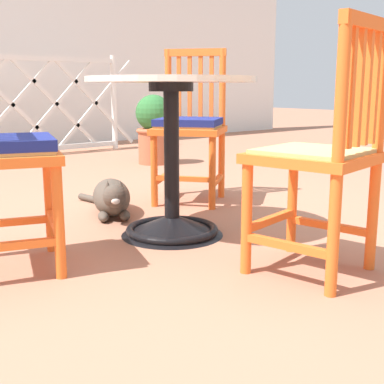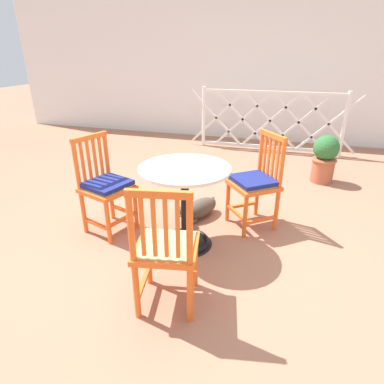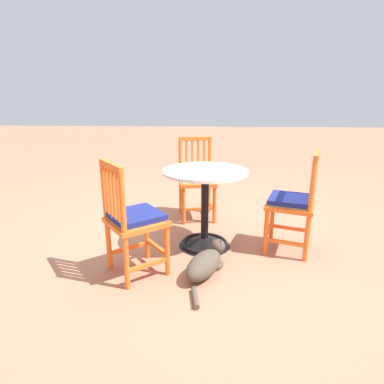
{
  "view_description": "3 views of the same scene",
  "coord_description": "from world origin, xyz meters",
  "px_view_note": "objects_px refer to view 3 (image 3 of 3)",
  "views": [
    {
      "loc": [
        -1.5,
        -1.8,
        0.68
      ],
      "look_at": [
        -0.04,
        -0.04,
        0.22
      ],
      "focal_mm": 48.09,
      "sensor_mm": 36.0,
      "label": 1
    },
    {
      "loc": [
        0.68,
        -2.29,
        1.61
      ],
      "look_at": [
        -0.06,
        0.2,
        0.45
      ],
      "focal_mm": 30.06,
      "sensor_mm": 36.0,
      "label": 2
    },
    {
      "loc": [
        -0.13,
        2.84,
        1.36
      ],
      "look_at": [
        0.04,
        -0.08,
        0.48
      ],
      "focal_mm": 30.28,
      "sensor_mm": 36.0,
      "label": 3
    }
  ],
  "objects_px": {
    "orange_chair_by_planter": "(293,203)",
    "orange_chair_at_corner": "(134,220)",
    "orange_chair_facing_out": "(197,181)",
    "tabby_cat": "(206,263)",
    "cafe_table": "(205,217)"
  },
  "relations": [
    {
      "from": "cafe_table",
      "to": "tabby_cat",
      "type": "distance_m",
      "value": 0.54
    },
    {
      "from": "cafe_table",
      "to": "orange_chair_facing_out",
      "type": "bearing_deg",
      "value": -81.76
    },
    {
      "from": "orange_chair_by_planter",
      "to": "orange_chair_facing_out",
      "type": "bearing_deg",
      "value": -41.35
    },
    {
      "from": "orange_chair_at_corner",
      "to": "tabby_cat",
      "type": "height_order",
      "value": "orange_chair_at_corner"
    },
    {
      "from": "orange_chair_by_planter",
      "to": "orange_chair_at_corner",
      "type": "xyz_separation_m",
      "value": [
        1.31,
        0.48,
        0.0
      ]
    },
    {
      "from": "cafe_table",
      "to": "orange_chair_by_planter",
      "type": "height_order",
      "value": "orange_chair_by_planter"
    },
    {
      "from": "orange_chair_by_planter",
      "to": "orange_chair_at_corner",
      "type": "bearing_deg",
      "value": 20.14
    },
    {
      "from": "orange_chair_facing_out",
      "to": "cafe_table",
      "type": "bearing_deg",
      "value": 98.24
    },
    {
      "from": "cafe_table",
      "to": "orange_chair_by_planter",
      "type": "xyz_separation_m",
      "value": [
        -0.78,
        0.04,
        0.16
      ]
    },
    {
      "from": "orange_chair_by_planter",
      "to": "tabby_cat",
      "type": "xyz_separation_m",
      "value": [
        0.75,
        0.47,
        -0.35
      ]
    },
    {
      "from": "orange_chair_by_planter",
      "to": "cafe_table",
      "type": "bearing_deg",
      "value": -2.7
    },
    {
      "from": "orange_chair_facing_out",
      "to": "tabby_cat",
      "type": "xyz_separation_m",
      "value": [
        -0.13,
        1.25,
        -0.34
      ]
    },
    {
      "from": "orange_chair_facing_out",
      "to": "orange_chair_at_corner",
      "type": "bearing_deg",
      "value": 71.29
    },
    {
      "from": "tabby_cat",
      "to": "orange_chair_facing_out",
      "type": "bearing_deg",
      "value": -83.98
    },
    {
      "from": "orange_chair_facing_out",
      "to": "tabby_cat",
      "type": "relative_size",
      "value": 1.26
    }
  ]
}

